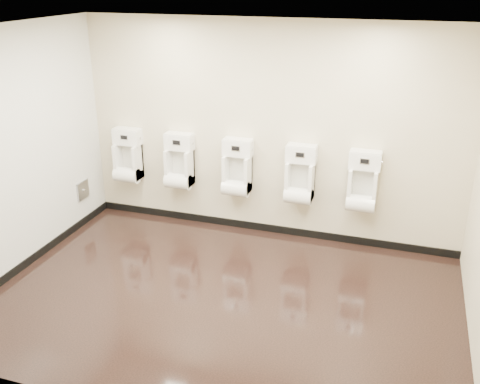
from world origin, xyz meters
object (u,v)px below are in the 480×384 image
object	(u,v)px
urinal_0	(128,159)
urinal_1	(179,165)
urinal_2	(237,172)
access_panel	(83,190)
urinal_4	(363,186)
urinal_3	(300,179)

from	to	relation	value
urinal_0	urinal_1	distance (m)	0.78
urinal_0	urinal_2	xyz separation A→B (m)	(1.61, 0.00, 0.00)
access_panel	urinal_0	bearing A→B (deg)	39.94
urinal_1	urinal_2	world-z (taller)	same
urinal_0	urinal_4	bearing A→B (deg)	0.00
urinal_1	urinal_4	world-z (taller)	same
urinal_3	urinal_0	bearing A→B (deg)	180.00
access_panel	urinal_0	distance (m)	0.75
urinal_2	urinal_3	size ratio (longest dim) A/B	1.00
urinal_0	urinal_2	world-z (taller)	same
urinal_0	urinal_4	distance (m)	3.23
urinal_0	urinal_4	size ratio (longest dim) A/B	1.00
access_panel	urinal_2	world-z (taller)	urinal_2
urinal_3	urinal_4	world-z (taller)	same
urinal_2	urinal_4	size ratio (longest dim) A/B	1.00
access_panel	urinal_1	world-z (taller)	urinal_1
urinal_4	urinal_2	bearing A→B (deg)	180.00
access_panel	urinal_0	xyz separation A→B (m)	(0.50, 0.42, 0.36)
urinal_4	urinal_1	bearing A→B (deg)	180.00
urinal_3	urinal_4	xyz separation A→B (m)	(0.78, 0.00, 0.00)
access_panel	urinal_3	xyz separation A→B (m)	(2.95, 0.42, 0.36)
access_panel	urinal_4	world-z (taller)	urinal_4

